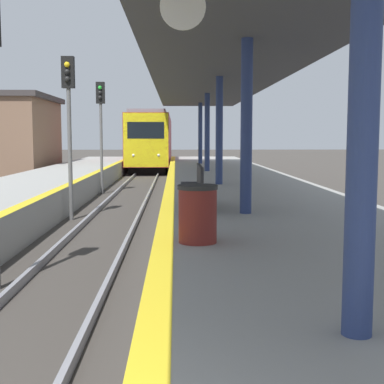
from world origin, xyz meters
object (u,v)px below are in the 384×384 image
at_px(signal_far, 101,116).
at_px(signal_mid, 69,107).
at_px(trash_bin, 198,214).
at_px(train, 152,141).
at_px(bench, 194,185).

bearing_deg(signal_far, signal_mid, -89.36).
relative_size(signal_mid, trash_bin, 5.63).
bearing_deg(train, signal_far, -93.92).
height_order(train, signal_far, signal_far).
relative_size(train, signal_far, 4.05).
distance_m(signal_mid, trash_bin, 8.97).
bearing_deg(bench, train, 94.15).
bearing_deg(signal_mid, trash_bin, -67.03).
distance_m(signal_mid, bench, 5.75).
distance_m(train, signal_far, 19.66).
distance_m(trash_bin, bench, 3.92).
bearing_deg(trash_bin, bench, 88.68).
relative_size(signal_far, bench, 2.38).
bearing_deg(trash_bin, train, 93.54).
xyz_separation_m(signal_mid, trash_bin, (3.42, -8.06, -1.97)).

